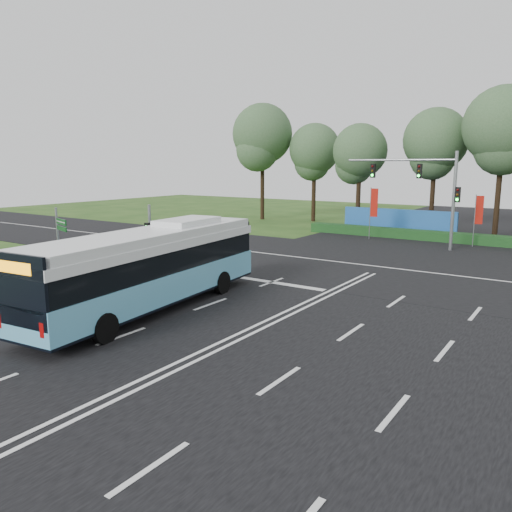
{
  "coord_description": "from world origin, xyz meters",
  "views": [
    {
      "loc": [
        10.17,
        -16.35,
        6.07
      ],
      "look_at": [
        -2.25,
        2.0,
        2.0
      ],
      "focal_mm": 35.0,
      "sensor_mm": 36.0,
      "label": 1
    }
  ],
  "objects": [
    {
      "name": "traffic_light_gantry",
      "position": [
        0.21,
        20.5,
        4.66
      ],
      "size": [
        8.41,
        0.28,
        7.0
      ],
      "color": "gray",
      "rests_on": "ground"
    },
    {
      "name": "road_main",
      "position": [
        0.0,
        0.0,
        0.02
      ],
      "size": [
        20.0,
        120.0,
        0.04
      ],
      "primitive_type": "cube",
      "color": "black",
      "rests_on": "ground"
    },
    {
      "name": "eucalyptus_row",
      "position": [
        2.75,
        30.89,
        8.44
      ],
      "size": [
        54.26,
        9.04,
        12.65
      ],
      "color": "black",
      "rests_on": "ground"
    },
    {
      "name": "hedge",
      "position": [
        0.0,
        24.5,
        0.4
      ],
      "size": [
        22.0,
        1.2,
        0.8
      ],
      "primitive_type": "cube",
      "color": "#163D18",
      "rests_on": "ground"
    },
    {
      "name": "banner_flag_mid",
      "position": [
        3.18,
        23.2,
        2.57
      ],
      "size": [
        0.57,
        0.16,
        3.9
      ],
      "rotation": [
        0.0,
        0.0,
        0.21
      ],
      "color": "gray",
      "rests_on": "ground"
    },
    {
      "name": "city_bus",
      "position": [
        -4.93,
        -1.88,
        1.83
      ],
      "size": [
        3.95,
        12.85,
        3.63
      ],
      "rotation": [
        0.0,
        0.0,
        0.11
      ],
      "color": "#5DB1D8",
      "rests_on": "ground"
    },
    {
      "name": "kerb_strip",
      "position": [
        -10.1,
        -3.0,
        0.06
      ],
      "size": [
        0.25,
        18.0,
        0.12
      ],
      "primitive_type": "cube",
      "color": "gray",
      "rests_on": "ground"
    },
    {
      "name": "street_sign",
      "position": [
        -12.45,
        -0.96,
        2.46
      ],
      "size": [
        1.46,
        0.53,
        3.9
      ],
      "rotation": [
        0.0,
        0.0,
        -0.31
      ],
      "color": "gray",
      "rests_on": "ground"
    },
    {
      "name": "ground",
      "position": [
        0.0,
        0.0,
        0.0
      ],
      "size": [
        120.0,
        120.0,
        0.0
      ],
      "primitive_type": "plane",
      "color": "#264B19",
      "rests_on": "ground"
    },
    {
      "name": "bike_path",
      "position": [
        -12.5,
        -3.0,
        0.03
      ],
      "size": [
        5.0,
        18.0,
        0.06
      ],
      "primitive_type": "cube",
      "color": "black",
      "rests_on": "ground"
    },
    {
      "name": "pedestrian_signal",
      "position": [
        -10.28,
        3.22,
        2.12
      ],
      "size": [
        0.32,
        0.44,
        3.88
      ],
      "rotation": [
        0.0,
        0.0,
        0.03
      ],
      "color": "gray",
      "rests_on": "ground"
    },
    {
      "name": "utility_cabinet",
      "position": [
        -11.89,
        -4.63,
        0.55
      ],
      "size": [
        0.69,
        0.59,
        1.09
      ],
      "primitive_type": "cube",
      "rotation": [
        0.0,
        0.0,
        -0.07
      ],
      "color": "beige",
      "rests_on": "ground"
    },
    {
      "name": "road_cross",
      "position": [
        0.0,
        12.0,
        0.03
      ],
      "size": [
        120.0,
        14.0,
        0.05
      ],
      "primitive_type": "cube",
      "color": "black",
      "rests_on": "ground"
    },
    {
      "name": "blue_hoarding",
      "position": [
        -4.0,
        27.0,
        1.1
      ],
      "size": [
        10.0,
        0.3,
        2.2
      ],
      "primitive_type": "cube",
      "color": "#1E59A7",
      "rests_on": "ground"
    },
    {
      "name": "banner_flag_left",
      "position": [
        -4.6,
        22.39,
        2.8
      ],
      "size": [
        0.63,
        0.1,
        4.27
      ],
      "rotation": [
        0.0,
        0.0,
        0.07
      ],
      "color": "gray",
      "rests_on": "ground"
    }
  ]
}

